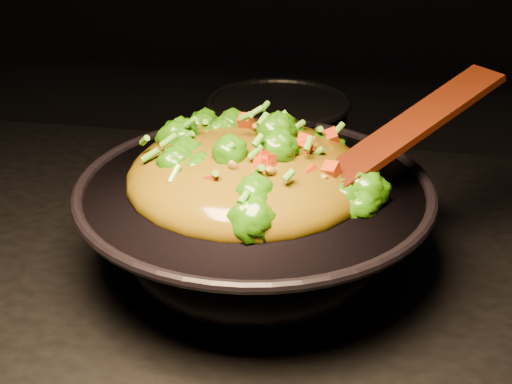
# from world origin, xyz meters

# --- Properties ---
(wok) EXTENTS (0.56, 0.56, 0.12)m
(wok) POSITION_xyz_m (0.04, 0.03, 0.96)
(wok) COLOR black
(wok) RESTS_ON stovetop
(stir_fry) EXTENTS (0.36, 0.36, 0.10)m
(stir_fry) POSITION_xyz_m (0.03, 0.04, 1.07)
(stir_fry) COLOR #235F06
(stir_fry) RESTS_ON wok
(spatula) EXTENTS (0.27, 0.24, 0.13)m
(spatula) POSITION_xyz_m (0.20, 0.05, 1.07)
(spatula) COLOR #321607
(spatula) RESTS_ON wok
(back_pot) EXTENTS (0.26, 0.26, 0.13)m
(back_pot) POSITION_xyz_m (0.03, 0.32, 0.96)
(back_pot) COLOR black
(back_pot) RESTS_ON stovetop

